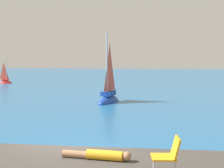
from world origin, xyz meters
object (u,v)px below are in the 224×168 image
Objects in this scene: sailboat_near at (108,98)px; beach_chair at (169,153)px; sailboat_far at (5,82)px; person_sunbather at (100,155)px.

sailboat_near is 7.32× the size of beach_chair.
sailboat_near reaches higher than beach_chair.
beach_chair is at bearing -56.97° from sailboat_far.
sailboat_far is 35.29m from person_sunbather.
person_sunbather is at bearing -58.66° from sailboat_far.
sailboat_near is 21.80m from sailboat_far.
beach_chair is (1.62, -0.70, 0.33)m from person_sunbather.
sailboat_near reaches higher than sailboat_far.
beach_chair reaches higher than person_sunbather.
sailboat_near reaches higher than person_sunbather.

